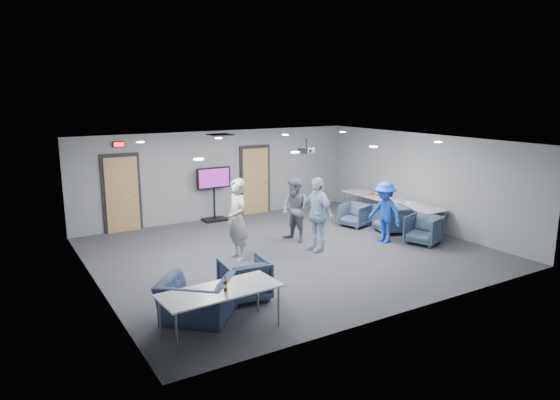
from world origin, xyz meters
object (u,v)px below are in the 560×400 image
chair_right_c (424,230)px  chair_front_a (244,279)px  tv_stand (214,191)px  projector (306,150)px  person_b (295,210)px  table_right_a (368,195)px  bottle_right (378,193)px  chair_right_b (392,219)px  person_a (237,220)px  person_c (317,214)px  person_d (385,212)px  chair_right_a (355,215)px  chair_front_b (196,300)px  table_front_left (220,292)px  bottle_front (225,285)px  table_right_b (413,207)px

chair_right_c → chair_front_a: bearing=-102.0°
tv_stand → projector: projector is taller
person_b → table_right_a: person_b is taller
bottle_right → chair_right_b: bearing=-116.7°
person_a → chair_front_a: 2.39m
person_c → projector: bearing=160.1°
bottle_right → tv_stand: 4.99m
person_a → projector: (2.14, 0.33, 1.45)m
person_d → chair_right_a: (0.36, 1.62, -0.46)m
person_b → bottle_right: bearing=88.8°
chair_front_b → table_right_a: size_ratio=0.64×
table_front_left → bottle_front: 0.17m
table_right_a → tv_stand: 4.79m
person_b → chair_front_b: person_b is taller
chair_right_a → projector: bearing=-92.2°
bottle_right → chair_front_a: bearing=-152.0°
person_b → person_d: size_ratio=1.05×
chair_right_b → table_front_left: (-6.53, -2.97, 0.31)m
table_right_b → bottle_right: 1.53m
person_c → table_right_b: size_ratio=0.99×
person_a → table_right_a: bearing=105.7°
person_b → person_a: bearing=-87.3°
chair_front_a → table_right_a: bearing=-143.2°
person_d → bottle_front: 6.20m
projector → chair_right_b: bearing=-35.6°
person_c → chair_front_a: bearing=-66.2°
chair_right_b → table_right_a: size_ratio=0.47×
person_b → tv_stand: bearing=-175.7°
table_right_a → tv_stand: bearing=64.8°
person_b → table_front_left: 5.27m
person_d → chair_right_c: (0.77, -0.63, -0.43)m
person_c → bottle_right: 3.75m
chair_right_c → chair_front_b: bearing=-99.9°
person_a → chair_right_b: 4.72m
table_right_b → projector: (-3.19, 0.66, 1.72)m
table_right_b → tv_stand: tv_stand is taller
person_b → chair_right_b: size_ratio=1.99×
person_b → chair_right_b: (2.75, -0.69, -0.45)m
chair_right_b → chair_front_b: 7.13m
chair_front_a → table_right_b: size_ratio=0.46×
person_b → chair_right_a: person_b is taller
table_right_b → chair_front_a: bearing=106.2°
bottle_front → tv_stand: (2.81, 6.84, 0.10)m
chair_front_a → chair_front_b: chair_front_a is taller
chair_front_a → tv_stand: bearing=-102.4°
person_a → chair_right_c: size_ratio=2.35×
chair_right_b → table_right_a: bearing=176.8°
chair_right_a → person_a: bearing=-95.1°
person_a → chair_right_a: size_ratio=2.60×
person_a → bottle_front: (-1.81, -3.23, -0.13)m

